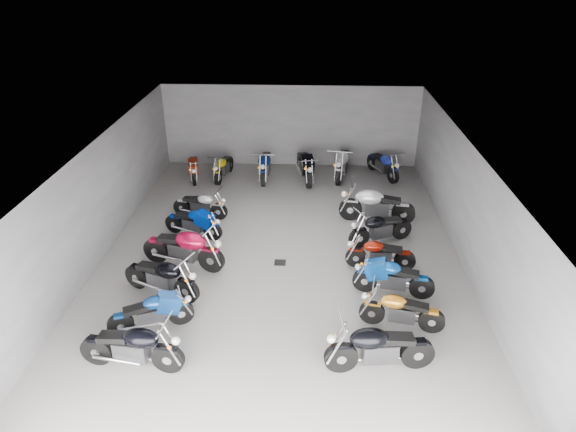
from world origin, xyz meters
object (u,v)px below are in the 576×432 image
motorcycle_left_a (132,347)px  motorcycle_right_c (392,278)px  motorcycle_left_c (162,277)px  drain_grate (280,263)px  motorcycle_left_b (152,313)px  motorcycle_left_e (194,223)px  motorcycle_back_b (224,167)px  motorcycle_back_c (265,165)px  motorcycle_back_e (342,163)px  motorcycle_right_d (380,254)px  motorcycle_right_b (401,310)px  motorcycle_right_e (380,228)px  motorcycle_right_a (379,348)px  motorcycle_back_f (383,164)px  motorcycle_left_d (184,248)px  motorcycle_right_f (376,205)px  motorcycle_back_a (194,167)px  motorcycle_back_d (305,166)px  motorcycle_left_f (201,205)px

motorcycle_left_a → motorcycle_right_c: bearing=123.1°
motorcycle_left_c → motorcycle_right_c: 5.71m
drain_grate → motorcycle_left_c: bearing=-150.3°
motorcycle_left_b → motorcycle_left_e: size_ratio=0.99×
motorcycle_back_b → motorcycle_back_c: size_ratio=0.86×
motorcycle_back_b → motorcycle_back_e: (4.49, 0.32, 0.11)m
motorcycle_back_b → motorcycle_back_e: bearing=-166.5°
drain_grate → motorcycle_right_d: bearing=-3.2°
motorcycle_left_a → motorcycle_left_c: size_ratio=1.08×
motorcycle_right_d → motorcycle_back_c: 7.12m
motorcycle_right_b → motorcycle_right_e: size_ratio=0.99×
motorcycle_right_a → motorcycle_back_e: 10.23m
motorcycle_back_c → motorcycle_left_a: bearing=80.3°
motorcycle_left_e → motorcycle_right_e: bearing=107.2°
motorcycle_left_b → motorcycle_right_a: bearing=56.6°
motorcycle_right_c → motorcycle_back_f: bearing=4.9°
motorcycle_back_f → motorcycle_right_a: bearing=57.6°
motorcycle_right_e → motorcycle_back_f: 5.19m
motorcycle_right_d → motorcycle_back_f: (0.88, 6.51, 0.05)m
motorcycle_back_b → motorcycle_right_b: bearing=131.6°
motorcycle_left_c → motorcycle_back_f: 10.23m
drain_grate → motorcycle_left_d: 2.65m
drain_grate → motorcycle_back_c: motorcycle_back_c is taller
drain_grate → motorcycle_right_c: bearing=-25.0°
motorcycle_right_a → motorcycle_back_e: size_ratio=0.95×
motorcycle_left_c → motorcycle_right_d: 5.72m
motorcycle_right_e → motorcycle_back_f: bearing=-32.2°
motorcycle_left_a → motorcycle_left_e: size_ratio=1.20×
motorcycle_right_d → motorcycle_right_f: 2.76m
motorcycle_left_b → motorcycle_right_b: motorcycle_left_b is taller
motorcycle_right_b → motorcycle_back_a: motorcycle_back_a is taller
motorcycle_back_a → motorcycle_back_e: bearing=172.3°
motorcycle_right_b → motorcycle_right_e: (-0.03, 3.84, 0.03)m
motorcycle_right_e → motorcycle_back_b: bearing=24.3°
motorcycle_right_b → motorcycle_back_d: 8.85m
motorcycle_back_b → motorcycle_back_e: 4.50m
motorcycle_left_e → motorcycle_back_c: 4.92m
motorcycle_left_b → motorcycle_left_c: 1.34m
motorcycle_right_a → motorcycle_right_d: motorcycle_right_a is taller
motorcycle_left_f → motorcycle_back_f: motorcycle_back_f is taller
drain_grate → motorcycle_back_a: 6.87m
motorcycle_right_a → motorcycle_right_e: (0.63, 5.20, -0.05)m
motorcycle_left_d → motorcycle_right_a: motorcycle_left_d is taller
motorcycle_left_f → motorcycle_back_f: size_ratio=0.94×
motorcycle_left_a → motorcycle_back_e: size_ratio=0.93×
motorcycle_right_b → motorcycle_back_e: size_ratio=0.80×
motorcycle_left_b → motorcycle_left_d: 2.65m
drain_grate → motorcycle_back_c: bearing=98.6°
motorcycle_back_a → motorcycle_back_d: (4.19, 0.09, 0.10)m
motorcycle_left_c → motorcycle_right_a: 5.58m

